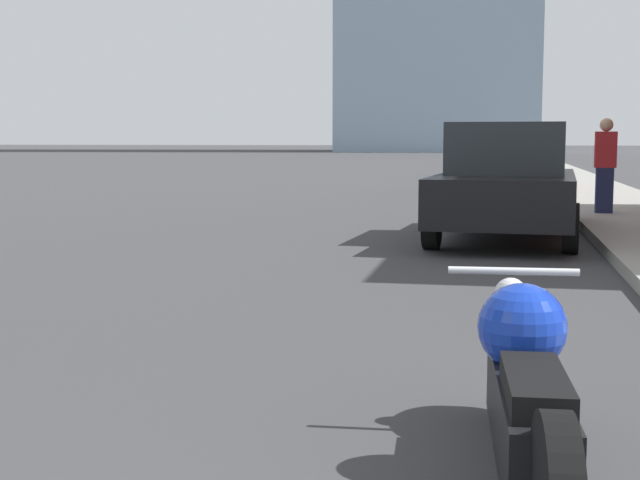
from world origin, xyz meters
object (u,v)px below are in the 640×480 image
at_px(motorcycle, 526,395).
at_px(parked_car_black, 507,182).
at_px(parked_car_silver, 500,151).
at_px(parked_car_green, 506,153).
at_px(parked_car_red, 498,165).
at_px(pedestrian, 605,165).
at_px(parked_car_yellow, 497,148).

xyz_separation_m(motorcycle, parked_car_black, (0.03, 9.38, 0.41)).
bearing_deg(parked_car_silver, parked_car_green, -89.47).
xyz_separation_m(parked_car_red, pedestrian, (1.81, -7.84, 0.25)).
relative_size(parked_car_black, pedestrian, 2.82).
bearing_deg(parked_car_silver, motorcycle, -90.44).
xyz_separation_m(parked_car_black, pedestrian, (1.70, 3.22, 0.16)).
bearing_deg(parked_car_black, parked_car_yellow, 94.22).
xyz_separation_m(motorcycle, parked_car_yellow, (-0.10, 55.00, 0.42)).
bearing_deg(parked_car_red, parked_car_green, 83.08).
bearing_deg(parked_car_green, parked_car_black, -91.09).
bearing_deg(parked_car_yellow, pedestrian, -92.14).
xyz_separation_m(motorcycle, parked_car_green, (0.21, 31.52, 0.48)).
bearing_deg(pedestrian, parked_car_yellow, 92.46).
bearing_deg(parked_car_red, pedestrian, -82.34).
relative_size(parked_car_black, parked_car_red, 1.12).
height_order(parked_car_silver, pedestrian, pedestrian).
xyz_separation_m(motorcycle, parked_car_silver, (0.02, 43.38, 0.42)).
distance_m(parked_car_red, pedestrian, 8.05).
distance_m(parked_car_black, pedestrian, 3.64).
bearing_deg(parked_car_black, parked_car_red, 94.66).
height_order(parked_car_yellow, pedestrian, pedestrian).
height_order(motorcycle, parked_car_green, parked_car_green).
relative_size(parked_car_black, parked_car_silver, 1.08).
bearing_deg(pedestrian, parked_car_black, -117.80).
relative_size(parked_car_silver, parked_car_yellow, 1.05).
distance_m(parked_car_green, parked_car_yellow, 23.49).
distance_m(motorcycle, pedestrian, 12.73).
distance_m(motorcycle, parked_car_red, 20.44).
xyz_separation_m(parked_car_red, parked_car_silver, (0.11, 22.94, 0.10)).
height_order(parked_car_black, pedestrian, pedestrian).
bearing_deg(parked_car_silver, parked_car_black, -90.40).
height_order(parked_car_black, parked_car_green, parked_car_green).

